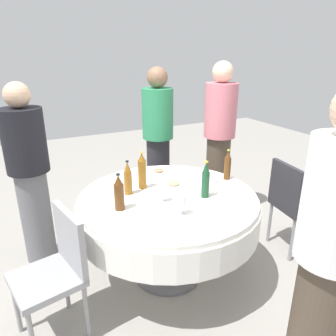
{
  "coord_description": "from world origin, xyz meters",
  "views": [
    {
      "loc": [
        2.01,
        -1.01,
        1.8
      ],
      "look_at": [
        0.0,
        0.0,
        0.97
      ],
      "focal_mm": 34.05,
      "sensor_mm": 36.0,
      "label": 1
    }
  ],
  "objects_px": {
    "dining_table": "(168,212)",
    "plate_rear": "(173,185)",
    "wine_glass_right": "(181,201)",
    "bottle_dark_green_west": "(206,181)",
    "person_far": "(330,253)",
    "chair_south": "(57,266)",
    "bottle_brown_far": "(119,193)",
    "bottle_amber_near": "(142,171)",
    "wine_glass_inner": "(162,189)",
    "bottle_brown_right": "(228,165)",
    "person_near": "(30,174)",
    "person_west": "(219,138)",
    "bottle_amber_inner": "(128,179)",
    "plate_east": "(159,172)",
    "person_inner": "(158,139)",
    "chair_north": "(293,200)"
  },
  "relations": [
    {
      "from": "bottle_brown_far",
      "to": "plate_rear",
      "type": "xyz_separation_m",
      "value": [
        -0.2,
        0.53,
        -0.11
      ]
    },
    {
      "from": "plate_east",
      "to": "person_far",
      "type": "relative_size",
      "value": 0.13
    },
    {
      "from": "bottle_brown_far",
      "to": "person_near",
      "type": "bearing_deg",
      "value": -146.29
    },
    {
      "from": "bottle_amber_inner",
      "to": "wine_glass_inner",
      "type": "relative_size",
      "value": 1.89
    },
    {
      "from": "bottle_amber_near",
      "to": "plate_rear",
      "type": "distance_m",
      "value": 0.29
    },
    {
      "from": "bottle_brown_far",
      "to": "chair_south",
      "type": "distance_m",
      "value": 0.61
    },
    {
      "from": "person_far",
      "to": "chair_south",
      "type": "height_order",
      "value": "person_far"
    },
    {
      "from": "plate_east",
      "to": "person_near",
      "type": "height_order",
      "value": "person_near"
    },
    {
      "from": "bottle_dark_green_west",
      "to": "chair_south",
      "type": "bearing_deg",
      "value": -87.57
    },
    {
      "from": "dining_table",
      "to": "bottle_amber_near",
      "type": "relative_size",
      "value": 4.58
    },
    {
      "from": "wine_glass_inner",
      "to": "chair_north",
      "type": "height_order",
      "value": "wine_glass_inner"
    },
    {
      "from": "dining_table",
      "to": "chair_north",
      "type": "relative_size",
      "value": 1.63
    },
    {
      "from": "chair_north",
      "to": "plate_east",
      "type": "bearing_deg",
      "value": -113.29
    },
    {
      "from": "bottle_amber_near",
      "to": "wine_glass_right",
      "type": "bearing_deg",
      "value": 6.98
    },
    {
      "from": "bottle_dark_green_west",
      "to": "bottle_amber_near",
      "type": "bearing_deg",
      "value": -135.34
    },
    {
      "from": "dining_table",
      "to": "plate_rear",
      "type": "relative_size",
      "value": 5.68
    },
    {
      "from": "bottle_brown_right",
      "to": "person_far",
      "type": "height_order",
      "value": "person_far"
    },
    {
      "from": "person_near",
      "to": "chair_south",
      "type": "bearing_deg",
      "value": -138.71
    },
    {
      "from": "bottle_brown_far",
      "to": "person_far",
      "type": "distance_m",
      "value": 1.34
    },
    {
      "from": "bottle_amber_near",
      "to": "chair_south",
      "type": "bearing_deg",
      "value": -61.24
    },
    {
      "from": "bottle_brown_right",
      "to": "wine_glass_inner",
      "type": "bearing_deg",
      "value": -77.9
    },
    {
      "from": "dining_table",
      "to": "bottle_amber_inner",
      "type": "distance_m",
      "value": 0.42
    },
    {
      "from": "bottle_amber_near",
      "to": "bottle_brown_right",
      "type": "relative_size",
      "value": 1.15
    },
    {
      "from": "wine_glass_right",
      "to": "person_inner",
      "type": "relative_size",
      "value": 0.09
    },
    {
      "from": "bottle_amber_near",
      "to": "person_far",
      "type": "xyz_separation_m",
      "value": [
        1.44,
        0.38,
        0.01
      ]
    },
    {
      "from": "person_near",
      "to": "person_west",
      "type": "distance_m",
      "value": 1.94
    },
    {
      "from": "bottle_brown_far",
      "to": "wine_glass_right",
      "type": "xyz_separation_m",
      "value": [
        0.26,
        0.35,
        -0.02
      ]
    },
    {
      "from": "person_near",
      "to": "chair_north",
      "type": "height_order",
      "value": "person_near"
    },
    {
      "from": "bottle_brown_right",
      "to": "person_inner",
      "type": "bearing_deg",
      "value": -170.35
    },
    {
      "from": "plate_east",
      "to": "chair_south",
      "type": "distance_m",
      "value": 1.24
    },
    {
      "from": "bottle_dark_green_west",
      "to": "person_inner",
      "type": "bearing_deg",
      "value": 171.43
    },
    {
      "from": "bottle_amber_inner",
      "to": "bottle_brown_right",
      "type": "distance_m",
      "value": 0.88
    },
    {
      "from": "wine_glass_inner",
      "to": "plate_east",
      "type": "xyz_separation_m",
      "value": [
        -0.55,
        0.23,
        -0.09
      ]
    },
    {
      "from": "plate_east",
      "to": "bottle_brown_far",
      "type": "bearing_deg",
      "value": -46.37
    },
    {
      "from": "wine_glass_inner",
      "to": "plate_rear",
      "type": "relative_size",
      "value": 0.58
    },
    {
      "from": "bottle_brown_far",
      "to": "bottle_brown_right",
      "type": "xyz_separation_m",
      "value": [
        -0.12,
        1.02,
        -0.0
      ]
    },
    {
      "from": "wine_glass_right",
      "to": "plate_rear",
      "type": "distance_m",
      "value": 0.5
    },
    {
      "from": "person_far",
      "to": "person_inner",
      "type": "bearing_deg",
      "value": -106.42
    },
    {
      "from": "bottle_brown_far",
      "to": "person_far",
      "type": "height_order",
      "value": "person_far"
    },
    {
      "from": "bottle_amber_near",
      "to": "person_inner",
      "type": "relative_size",
      "value": 0.19
    },
    {
      "from": "bottle_dark_green_west",
      "to": "bottle_brown_right",
      "type": "height_order",
      "value": "bottle_dark_green_west"
    },
    {
      "from": "dining_table",
      "to": "bottle_brown_far",
      "type": "bearing_deg",
      "value": -83.14
    },
    {
      "from": "bottle_amber_inner",
      "to": "plate_rear",
      "type": "height_order",
      "value": "bottle_amber_inner"
    },
    {
      "from": "wine_glass_inner",
      "to": "wine_glass_right",
      "type": "relative_size",
      "value": 1.02
    },
    {
      "from": "chair_south",
      "to": "bottle_brown_right",
      "type": "bearing_deg",
      "value": -92.19
    },
    {
      "from": "bottle_brown_far",
      "to": "wine_glass_inner",
      "type": "relative_size",
      "value": 1.86
    },
    {
      "from": "wine_glass_inner",
      "to": "wine_glass_right",
      "type": "bearing_deg",
      "value": 7.72
    },
    {
      "from": "wine_glass_right",
      "to": "bottle_dark_green_west",
      "type": "bearing_deg",
      "value": 118.84
    },
    {
      "from": "plate_east",
      "to": "person_inner",
      "type": "distance_m",
      "value": 0.73
    },
    {
      "from": "bottle_amber_inner",
      "to": "chair_south",
      "type": "xyz_separation_m",
      "value": [
        0.36,
        -0.62,
        -0.35
      ]
    }
  ]
}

